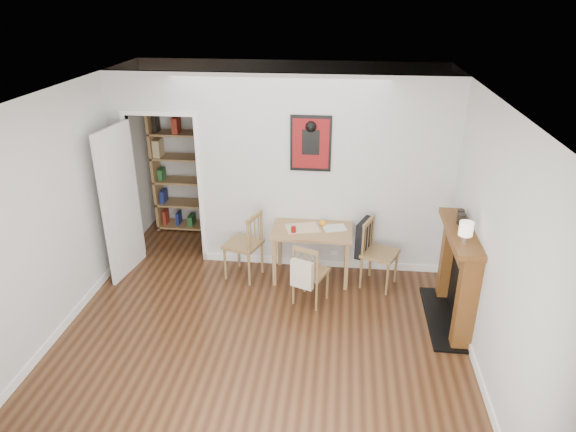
# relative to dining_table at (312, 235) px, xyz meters

# --- Properties ---
(ground) EXTENTS (5.20, 5.20, 0.00)m
(ground) POSITION_rel_dining_table_xyz_m (-0.46, -1.04, -0.62)
(ground) COLOR #55331B
(ground) RESTS_ON ground
(room_shell) EXTENTS (5.20, 5.20, 5.20)m
(room_shell) POSITION_rel_dining_table_xyz_m (-0.36, 0.30, 0.68)
(room_shell) COLOR silver
(room_shell) RESTS_ON ground
(dining_table) EXTENTS (1.03, 0.65, 0.70)m
(dining_table) POSITION_rel_dining_table_xyz_m (0.00, 0.00, 0.00)
(dining_table) COLOR #A67F4D
(dining_table) RESTS_ON ground
(chair_left) EXTENTS (0.59, 0.59, 0.93)m
(chair_left) POSITION_rel_dining_table_xyz_m (-0.89, -0.09, -0.15)
(chair_left) COLOR olive
(chair_left) RESTS_ON ground
(chair_right) EXTENTS (0.63, 0.59, 0.90)m
(chair_right) POSITION_rel_dining_table_xyz_m (0.85, -0.11, -0.15)
(chair_right) COLOR olive
(chair_right) RESTS_ON ground
(chair_front) EXTENTS (0.52, 0.55, 0.80)m
(chair_front) POSITION_rel_dining_table_xyz_m (0.02, -0.60, -0.21)
(chair_front) COLOR olive
(chair_front) RESTS_ON ground
(bookshelf) EXTENTS (0.84, 0.34, 1.99)m
(bookshelf) POSITION_rel_dining_table_xyz_m (-2.12, 1.30, 0.37)
(bookshelf) COLOR #A67F4D
(bookshelf) RESTS_ON ground
(fireplace) EXTENTS (0.45, 1.25, 1.16)m
(fireplace) POSITION_rel_dining_table_xyz_m (1.70, -0.79, -0.00)
(fireplace) COLOR brown
(fireplace) RESTS_ON ground
(red_glass) EXTENTS (0.06, 0.06, 0.08)m
(red_glass) POSITION_rel_dining_table_xyz_m (-0.23, -0.12, 0.13)
(red_glass) COLOR maroon
(red_glass) RESTS_ON dining_table
(orange_fruit) EXTENTS (0.08, 0.08, 0.08)m
(orange_fruit) POSITION_rel_dining_table_xyz_m (0.13, 0.12, 0.12)
(orange_fruit) COLOR orange
(orange_fruit) RESTS_ON dining_table
(placemat) EXTENTS (0.49, 0.42, 0.00)m
(placemat) POSITION_rel_dining_table_xyz_m (-0.13, 0.01, 0.09)
(placemat) COLOR #EEE6C4
(placemat) RESTS_ON dining_table
(notebook) EXTENTS (0.33, 0.28, 0.01)m
(notebook) POSITION_rel_dining_table_xyz_m (0.29, 0.05, 0.09)
(notebook) COLOR silver
(notebook) RESTS_ON dining_table
(mantel_lamp) EXTENTS (0.14, 0.14, 0.23)m
(mantel_lamp) POSITION_rel_dining_table_xyz_m (1.62, -1.10, 0.68)
(mantel_lamp) COLOR silver
(mantel_lamp) RESTS_ON fireplace
(ceramic_jar_a) EXTENTS (0.10, 0.10, 0.12)m
(ceramic_jar_a) POSITION_rel_dining_table_xyz_m (1.68, -0.64, 0.60)
(ceramic_jar_a) COLOR black
(ceramic_jar_a) RESTS_ON fireplace
(ceramic_jar_b) EXTENTS (0.08, 0.08, 0.10)m
(ceramic_jar_b) POSITION_rel_dining_table_xyz_m (1.70, -0.47, 0.59)
(ceramic_jar_b) COLOR black
(ceramic_jar_b) RESTS_ON fireplace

